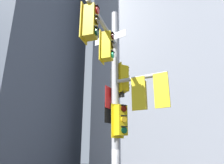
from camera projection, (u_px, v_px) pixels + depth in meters
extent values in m
cube|color=#9399A3|center=(169.00, 13.00, 33.04)|extent=(17.77, 17.77, 46.06)
cylinder|color=#B2B2B5|center=(115.00, 107.00, 7.62)|extent=(0.25, 0.25, 7.85)
cylinder|color=#B2B2B5|center=(103.00, 25.00, 7.22)|extent=(0.30, 2.70, 0.14)
cylinder|color=#B2B2B5|center=(140.00, 78.00, 7.49)|extent=(1.90, 0.61, 0.14)
cube|color=yellow|center=(102.00, 47.00, 7.45)|extent=(0.06, 0.48, 1.14)
cube|color=yellow|center=(107.00, 46.00, 7.39)|extent=(0.36, 0.36, 1.00)
cylinder|color=#360605|center=(113.00, 36.00, 7.45)|extent=(0.07, 0.20, 0.20)
cube|color=black|center=(113.00, 33.00, 7.49)|extent=(0.08, 0.22, 0.02)
cylinder|color=#3C2C06|center=(113.00, 46.00, 7.34)|extent=(0.07, 0.20, 0.20)
cube|color=black|center=(113.00, 42.00, 7.37)|extent=(0.08, 0.22, 0.02)
cylinder|color=#19C672|center=(113.00, 55.00, 7.22)|extent=(0.07, 0.20, 0.20)
cube|color=black|center=(113.00, 52.00, 7.26)|extent=(0.08, 0.22, 0.02)
cube|color=gold|center=(84.00, 23.00, 6.11)|extent=(0.06, 0.48, 1.14)
cube|color=gold|center=(90.00, 22.00, 6.06)|extent=(0.36, 0.36, 1.00)
cylinder|color=red|center=(97.00, 10.00, 6.11)|extent=(0.07, 0.20, 0.20)
cube|color=black|center=(97.00, 7.00, 6.15)|extent=(0.08, 0.22, 0.02)
cylinder|color=#3C2C06|center=(97.00, 21.00, 6.00)|extent=(0.07, 0.20, 0.20)
cube|color=black|center=(97.00, 17.00, 6.04)|extent=(0.08, 0.22, 0.02)
cylinder|color=#06311C|center=(97.00, 32.00, 5.89)|extent=(0.07, 0.20, 0.20)
cube|color=black|center=(97.00, 28.00, 5.92)|extent=(0.08, 0.22, 0.02)
cube|color=yellow|center=(138.00, 93.00, 7.14)|extent=(0.47, 0.15, 1.14)
cube|color=yellow|center=(140.00, 94.00, 7.30)|extent=(0.41, 0.41, 1.00)
cylinder|color=#360605|center=(142.00, 86.00, 7.58)|extent=(0.21, 0.11, 0.20)
cube|color=black|center=(142.00, 83.00, 7.62)|extent=(0.23, 0.12, 0.02)
cylinder|color=#3C2C06|center=(143.00, 96.00, 7.47)|extent=(0.21, 0.11, 0.20)
cube|color=black|center=(142.00, 93.00, 7.51)|extent=(0.23, 0.12, 0.02)
cylinder|color=#19C672|center=(143.00, 106.00, 7.35)|extent=(0.21, 0.11, 0.20)
cube|color=black|center=(143.00, 102.00, 7.40)|extent=(0.23, 0.12, 0.02)
cube|color=yellow|center=(161.00, 90.00, 6.80)|extent=(0.47, 0.15, 1.14)
cube|color=yellow|center=(163.00, 91.00, 6.95)|extent=(0.41, 0.41, 1.00)
cylinder|color=red|center=(164.00, 83.00, 7.23)|extent=(0.21, 0.11, 0.20)
cube|color=black|center=(164.00, 80.00, 7.28)|extent=(0.23, 0.12, 0.02)
cylinder|color=#3C2C06|center=(165.00, 93.00, 7.12)|extent=(0.21, 0.11, 0.20)
cube|color=black|center=(164.00, 89.00, 7.16)|extent=(0.23, 0.12, 0.02)
cylinder|color=#06311C|center=(166.00, 103.00, 7.01)|extent=(0.21, 0.11, 0.20)
cube|color=black|center=(165.00, 100.00, 7.05)|extent=(0.23, 0.12, 0.02)
cube|color=yellow|center=(117.00, 121.00, 7.35)|extent=(0.36, 0.37, 1.14)
cube|color=yellow|center=(121.00, 120.00, 7.20)|extent=(0.48, 0.48, 1.00)
cylinder|color=#360605|center=(124.00, 109.00, 7.15)|extent=(0.18, 0.19, 0.20)
cube|color=black|center=(124.00, 105.00, 7.19)|extent=(0.20, 0.21, 0.02)
cylinder|color=yellow|center=(124.00, 119.00, 7.04)|extent=(0.18, 0.19, 0.20)
cube|color=black|center=(124.00, 116.00, 7.07)|extent=(0.20, 0.21, 0.02)
cylinder|color=#06311C|center=(124.00, 130.00, 6.93)|extent=(0.18, 0.19, 0.20)
cube|color=black|center=(124.00, 126.00, 6.96)|extent=(0.20, 0.21, 0.02)
cube|color=black|center=(117.00, 82.00, 8.05)|extent=(0.48, 0.12, 1.14)
cube|color=black|center=(118.00, 84.00, 8.22)|extent=(0.40, 0.40, 1.00)
cylinder|color=red|center=(120.00, 77.00, 8.50)|extent=(0.21, 0.09, 0.20)
cube|color=black|center=(120.00, 74.00, 8.55)|extent=(0.23, 0.11, 0.02)
cylinder|color=#3C2C06|center=(120.00, 85.00, 8.39)|extent=(0.21, 0.09, 0.20)
cube|color=black|center=(120.00, 82.00, 8.43)|extent=(0.23, 0.11, 0.02)
cylinder|color=#06311C|center=(121.00, 94.00, 8.28)|extent=(0.21, 0.09, 0.20)
cube|color=black|center=(121.00, 91.00, 8.32)|extent=(0.23, 0.11, 0.02)
cube|color=yellow|center=(118.00, 78.00, 8.04)|extent=(0.34, 0.38, 1.14)
cube|color=yellow|center=(123.00, 79.00, 8.13)|extent=(0.48, 0.48, 1.00)
cylinder|color=#360605|center=(127.00, 71.00, 8.33)|extent=(0.18, 0.19, 0.20)
cube|color=black|center=(127.00, 68.00, 8.37)|extent=(0.20, 0.21, 0.02)
cylinder|color=yellow|center=(127.00, 80.00, 8.21)|extent=(0.18, 0.19, 0.20)
cube|color=black|center=(127.00, 77.00, 8.26)|extent=(0.20, 0.21, 0.02)
cylinder|color=#06311C|center=(127.00, 89.00, 8.10)|extent=(0.18, 0.19, 0.20)
cube|color=black|center=(128.00, 85.00, 8.14)|extent=(0.20, 0.21, 0.02)
cube|color=white|center=(110.00, 38.00, 8.19)|extent=(1.32, 0.47, 0.28)
cube|color=#19479E|center=(110.00, 38.00, 8.19)|extent=(1.28, 0.46, 0.24)
cube|color=red|center=(110.00, 98.00, 7.84)|extent=(0.18, 0.62, 0.80)
cube|color=white|center=(110.00, 98.00, 7.84)|extent=(0.17, 0.58, 0.76)
cube|color=black|center=(111.00, 113.00, 7.71)|extent=(0.33, 0.52, 0.72)
cube|color=white|center=(111.00, 113.00, 7.71)|extent=(0.30, 0.48, 0.68)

